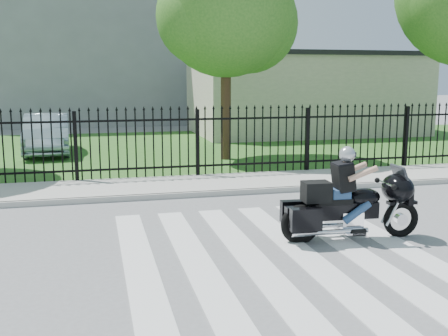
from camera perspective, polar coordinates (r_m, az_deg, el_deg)
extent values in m
plane|color=slate|center=(7.93, 5.62, -9.35)|extent=(120.00, 120.00, 0.00)
cube|color=#ADAAA3|center=(12.57, -1.99, -1.81)|extent=(40.00, 2.00, 0.12)
cube|color=#ADAAA3|center=(11.62, -0.97, -2.78)|extent=(40.00, 0.12, 0.12)
cube|color=#25551D|center=(19.39, -6.28, 2.13)|extent=(40.00, 12.00, 0.02)
cube|color=black|center=(13.48, -2.88, 0.24)|extent=(26.00, 0.04, 0.05)
cube|color=black|center=(13.33, -2.92, 5.33)|extent=(26.00, 0.04, 0.05)
cylinder|color=#382316|center=(16.55, 0.20, 8.06)|extent=(0.32, 0.32, 4.16)
sphere|color=#2B641C|center=(16.67, 0.21, 17.03)|extent=(4.20, 4.20, 4.20)
cube|color=beige|center=(24.95, 8.64, 7.80)|extent=(10.00, 6.00, 3.50)
cube|color=black|center=(24.96, 8.75, 12.05)|extent=(10.20, 6.20, 0.20)
cube|color=gray|center=(33.22, -15.20, 15.41)|extent=(15.00, 10.00, 12.00)
torus|color=black|center=(9.14, 18.69, -5.30)|extent=(0.62, 0.16, 0.61)
torus|color=black|center=(8.46, 8.30, -6.09)|extent=(0.65, 0.18, 0.65)
cube|color=black|center=(8.66, 12.81, -4.53)|extent=(1.16, 0.29, 0.27)
ellipsoid|color=black|center=(8.75, 15.01, -3.09)|extent=(0.57, 0.39, 0.29)
cube|color=black|center=(8.55, 11.76, -3.51)|extent=(0.59, 0.32, 0.09)
cube|color=silver|center=(8.75, 13.58, -5.43)|extent=(0.37, 0.29, 0.27)
ellipsoid|color=black|center=(8.98, 18.38, -2.12)|extent=(0.52, 0.67, 0.48)
cube|color=black|center=(8.41, 10.00, -2.55)|extent=(0.45, 0.36, 0.32)
cube|color=navy|center=(8.57, 12.44, -2.78)|extent=(0.32, 0.29, 0.16)
sphere|color=#B5B8BE|center=(8.49, 13.27, 1.47)|extent=(0.26, 0.26, 0.26)
imported|color=#8CA3B0|center=(18.87, -18.72, 3.55)|extent=(1.64, 4.17, 1.35)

